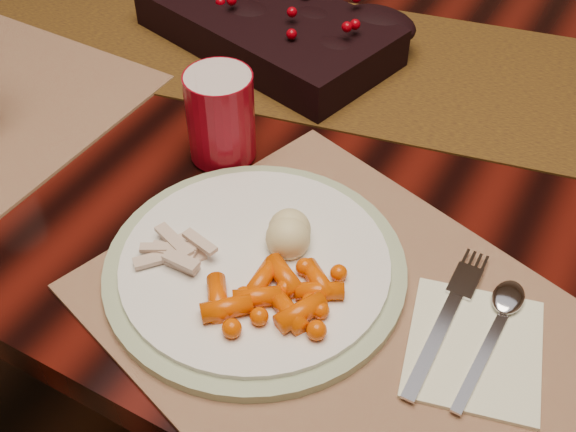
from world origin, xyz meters
The scene contains 13 objects.
floor centered at (0.00, 0.00, 0.00)m, with size 5.00×5.00×0.00m, color black.
dining_table centered at (0.00, 0.00, 0.38)m, with size 1.80×1.00×0.75m, color black.
table_runner centered at (-0.05, 0.09, 0.75)m, with size 1.52×0.31×0.00m, color #5A2C04.
centerpiece centered at (-0.24, 0.06, 0.79)m, with size 0.35×0.18×0.07m, color black, non-canonical shape.
placemat_main centered at (0.09, -0.33, 0.75)m, with size 0.49×0.36×0.00m, color brown.
dinner_plate centered at (-0.03, -0.32, 0.76)m, with size 0.30×0.30×0.02m, color white.
baby_carrots centered at (0.00, -0.35, 0.78)m, with size 0.12×0.09×0.02m, color #DB4A00, non-canonical shape.
mashed_potatoes centered at (-0.03, -0.27, 0.79)m, with size 0.07×0.06×0.04m, color #D1BC85, non-canonical shape.
turkey_shreds centered at (-0.10, -0.35, 0.78)m, with size 0.08×0.07×0.02m, color #D7AB8F, non-canonical shape.
napkin centered at (0.19, -0.30, 0.76)m, with size 0.12×0.14×0.00m, color white.
fork centered at (0.15, -0.30, 0.76)m, with size 0.02×0.17×0.00m, color white, non-canonical shape.
spoon centered at (0.20, -0.29, 0.76)m, with size 0.03×0.15×0.00m, color #B1B2D1, non-canonical shape.
red_cup centered at (-0.16, -0.18, 0.81)m, with size 0.08×0.08×0.11m, color maroon.
Camera 1 is at (0.22, -0.71, 1.29)m, focal length 45.00 mm.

